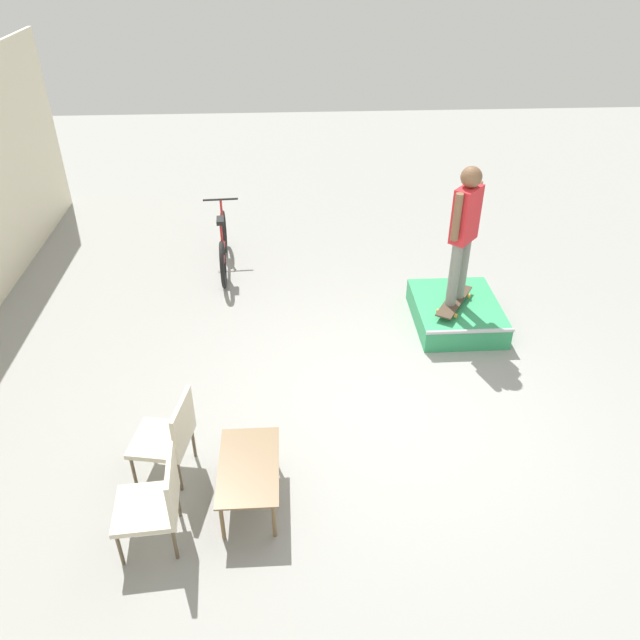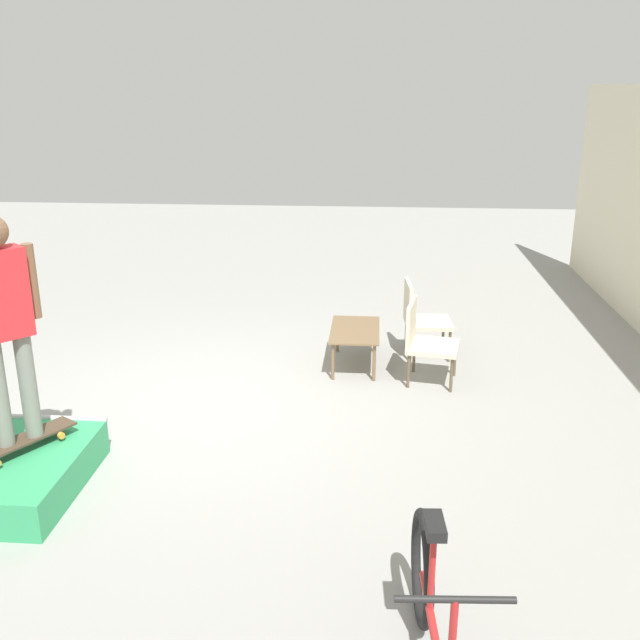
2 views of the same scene
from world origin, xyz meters
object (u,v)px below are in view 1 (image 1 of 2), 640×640
skateboard_on_ramp (454,301)px  patio_chair_right (170,434)px  skate_ramp_box (456,313)px  coffee_table (249,469)px  bicycle (223,246)px  patio_chair_left (156,500)px  person_skater (465,225)px

skateboard_on_ramp → patio_chair_right: 3.99m
skate_ramp_box → coffee_table: coffee_table is taller
skate_ramp_box → bicycle: (1.68, 3.12, 0.21)m
coffee_table → bicycle: 4.51m
patio_chair_left → coffee_table: bearing=113.4°
patio_chair_left → patio_chair_right: same height
skate_ramp_box → patio_chair_left: patio_chair_left is taller
skate_ramp_box → patio_chair_left: bearing=133.9°
skateboard_on_ramp → person_skater: 1.05m
coffee_table → patio_chair_left: patio_chair_left is taller
person_skater → coffee_table: bearing=178.6°
person_skater → skateboard_on_ramp: bearing=0.0°
skate_ramp_box → person_skater: bearing=139.1°
coffee_table → patio_chair_right: size_ratio=1.09×
skateboard_on_ramp → coffee_table: 3.68m
skateboard_on_ramp → bicycle: bearing=91.6°
person_skater → bicycle: (1.77, 3.05, -1.07)m
skateboard_on_ramp → patio_chair_left: (-3.10, 3.23, 0.09)m
skateboard_on_ramp → bicycle: bicycle is taller
person_skater → patio_chair_left: person_skater is taller
skate_ramp_box → patio_chair_right: 4.11m
patio_chair_left → skate_ramp_box: bearing=129.5°
person_skater → patio_chair_left: bearing=175.1°
coffee_table → patio_chair_left: size_ratio=1.09×
patio_chair_left → patio_chair_right: bearing=175.7°
person_skater → coffee_table: person_skater is taller
patio_chair_left → bicycle: size_ratio=0.49×
skate_ramp_box → patio_chair_right: bearing=126.1°
patio_chair_left → patio_chair_right: (0.77, 0.00, 0.00)m
skate_ramp_box → coffee_table: (-2.79, 2.57, 0.23)m
patio_chair_right → person_skater: bearing=136.0°
skate_ramp_box → patio_chair_right: patio_chair_right is taller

